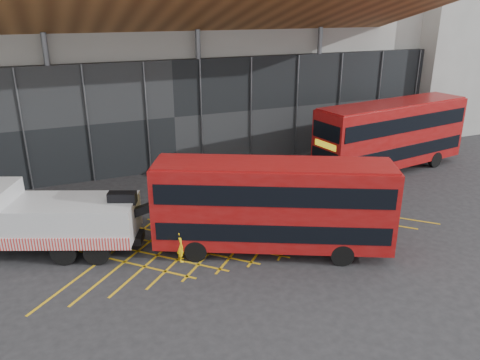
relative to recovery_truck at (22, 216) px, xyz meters
name	(u,v)px	position (x,y,z in m)	size (l,w,h in m)	color
ground_plane	(199,240)	(8.26, -2.08, -1.96)	(120.00, 120.00, 0.00)	#252427
road_markings	(241,231)	(10.66, -2.08, -1.96)	(21.56, 7.16, 0.01)	gold
construction_building	(147,39)	(10.18, 16.32, 7.02)	(55.00, 23.97, 18.00)	gray
east_building	(452,22)	(40.26, 13.92, 8.04)	(15.00, 12.00, 20.00)	gray
recovery_truck	(22,216)	(0.00, 0.00, 0.00)	(11.86, 6.64, 4.25)	black
bus_towed	(272,203)	(11.25, -4.63, 0.63)	(11.41, 7.40, 4.66)	maroon
bus_second	(391,133)	(24.71, 2.99, 0.88)	(12.85, 4.72, 5.12)	maroon
worker	(181,245)	(6.84, -3.80, -1.14)	(0.60, 0.39, 1.64)	yellow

